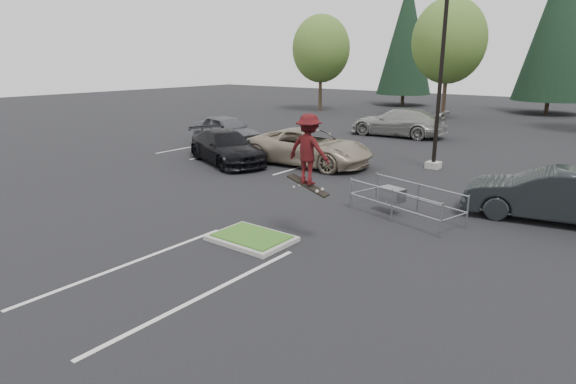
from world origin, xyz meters
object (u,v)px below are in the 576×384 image
Objects in this scene: car_r_charc at (549,195)px; decid_a at (321,51)px; cart_corral at (395,195)px; car_l_grey at (226,130)px; conif_a at (406,37)px; light_pole at (441,67)px; decid_b at (449,44)px; car_l_tan at (309,147)px; car_far_silver at (398,122)px; car_l_black at (225,147)px; skateboarder at (309,150)px; conif_b at (559,24)px.

decid_a is at bearing -144.88° from car_r_charc.
decid_a is 2.30× the size of cart_corral.
car_l_grey is 1.01× the size of car_r_charc.
conif_a reaches higher than car_l_grey.
light_pole is at bearing -62.62° from conif_a.
car_l_tan is at bearing -85.97° from decid_b.
car_l_grey is at bearing -112.83° from car_r_charc.
cart_corral is 0.77× the size of car_r_charc.
light_pole is 10.23m from car_far_silver.
conif_a reaches higher than decid_b.
cart_corral is (8.11, -25.93, -5.39)m from decid_b.
car_l_black reaches higher than cart_corral.
decid_b is (-6.51, 18.53, 1.48)m from light_pole.
car_l_black is 1.07× the size of car_l_grey.
decid_a is 1.45× the size of car_far_silver.
light_pole reaches higher than skateboarder.
car_l_black is at bearing -124.25° from car_l_grey.
decid_b is at bearing -3.67° from car_l_grey.
cart_corral is 10.38m from car_l_black.
car_r_charc is 0.81× the size of car_far_silver.
car_l_tan is at bearing -57.17° from decid_a.
car_far_silver is at bearing -0.64° from car_l_tan.
conif_a reaches higher than car_r_charc.
light_pole is 1.88× the size of car_l_black.
car_l_grey reaches higher than car_l_tan.
car_far_silver is at bearing -38.16° from decid_a.
conif_a is at bearing -159.84° from car_r_charc.
conif_b is at bearing 58.91° from decid_b.
car_r_charc is (14.13, 0.00, 0.04)m from car_l_black.
car_l_black is 5.04m from car_l_grey.
car_l_grey reaches higher than car_l_black.
conif_b is (-0.50, 28.50, 3.29)m from light_pole.
decid_a is 10.85m from conif_a.
car_l_grey is at bearing -105.42° from decid_b.
decid_a is 25.57m from car_l_black.
skateboarder reaches higher than car_far_silver.
decid_a is at bearing 44.98° from car_l_black.
decid_a is at bearing -177.61° from decid_b.
conif_b is 39.87m from skateboarder.
car_r_charc is at bearing -58.62° from conif_a.
decid_b is 4.43× the size of skateboarder.
car_l_tan is (-6.60, 4.49, 0.20)m from cart_corral.
cart_corral is at bearing -70.53° from car_r_charc.
decid_a reaches higher than skateboarder.
skateboarder is 19.88m from car_far_silver.
car_l_tan is (9.50, -30.90, -6.25)m from conif_a.
car_l_black is (-3.50, -2.10, -0.07)m from car_l_tan.
light_pole reaches higher than car_l_black.
decid_a reaches higher than cart_corral.
car_far_silver reaches higher than car_r_charc.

